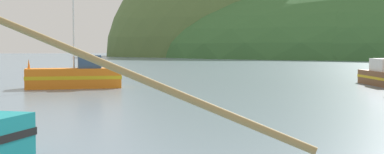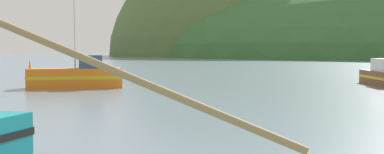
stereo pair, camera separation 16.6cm
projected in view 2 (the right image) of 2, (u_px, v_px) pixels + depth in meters
hill_mid_left at (288, 56)px, 204.03m from camera, size 134.08×107.26×95.83m
fishing_boat_orange at (76, 76)px, 39.33m from camera, size 6.84×2.13×7.11m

